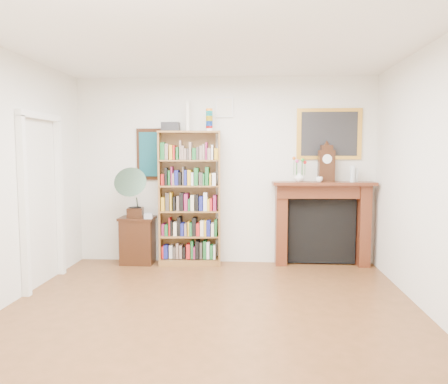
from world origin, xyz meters
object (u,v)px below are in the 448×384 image
object	(u,v)px
mantel_clock	(326,164)
gramophone	(133,190)
side_cabinet	(138,240)
fireplace	(322,216)
bookshelf	(190,191)
teacup	(319,179)
bottle_left	(353,174)
bottle_right	(356,175)
flower_vase	(299,177)
cd_stack	(148,216)

from	to	relation	value
mantel_clock	gramophone	bearing A→B (deg)	179.41
side_cabinet	fireplace	bearing A→B (deg)	2.06
bookshelf	side_cabinet	size ratio (longest dim) A/B	3.23
teacup	bottle_left	world-z (taller)	bottle_left
gramophone	bookshelf	bearing A→B (deg)	2.37
bottle_right	bookshelf	bearing A→B (deg)	-178.53
mantel_clock	flower_vase	xyz separation A→B (m)	(-0.39, -0.04, -0.18)
gramophone	mantel_clock	world-z (taller)	mantel_clock
cd_stack	flower_vase	distance (m)	2.29
bookshelf	flower_vase	distance (m)	1.63
mantel_clock	bottle_left	distance (m)	0.40
cd_stack	bottle_left	world-z (taller)	bottle_left
flower_vase	teacup	size ratio (longest dim) A/B	1.48
bookshelf	mantel_clock	distance (m)	2.05
gramophone	bottle_left	world-z (taller)	bottle_left
flower_vase	bottle_left	distance (m)	0.76
mantel_clock	bottle_right	distance (m)	0.46
side_cabinet	bookshelf	bearing A→B (deg)	1.77
flower_vase	fireplace	bearing A→B (deg)	10.03
gramophone	flower_vase	distance (m)	2.45
bookshelf	bottle_right	world-z (taller)	bookshelf
fireplace	bottle_right	xyz separation A→B (m)	(0.48, -0.01, 0.61)
flower_vase	bottle_left	world-z (taller)	bottle_left
flower_vase	teacup	xyz separation A→B (m)	(0.28, -0.07, -0.03)
cd_stack	bottle_right	size ratio (longest dim) A/B	0.60
flower_vase	teacup	world-z (taller)	flower_vase
flower_vase	bottle_right	bearing A→B (deg)	3.39
bookshelf	bottle_left	size ratio (longest dim) A/B	9.55
mantel_clock	flower_vase	world-z (taller)	mantel_clock
side_cabinet	cd_stack	size ratio (longest dim) A/B	5.91
gramophone	flower_vase	world-z (taller)	gramophone
bookshelf	teacup	xyz separation A→B (m)	(1.90, -0.05, 0.18)
gramophone	fireplace	bearing A→B (deg)	-2.73
bottle_left	teacup	bearing A→B (deg)	-175.35
fireplace	bookshelf	bearing A→B (deg)	179.69
flower_vase	teacup	bearing A→B (deg)	-13.18
cd_stack	mantel_clock	xyz separation A→B (m)	(2.60, 0.21, 0.76)
mantel_clock	bottle_left	bearing A→B (deg)	-14.63
bookshelf	flower_vase	size ratio (longest dim) A/B	15.70
side_cabinet	fireplace	size ratio (longest dim) A/B	0.47
side_cabinet	bottle_right	xyz separation A→B (m)	(3.23, 0.09, 1.00)
bottle_left	flower_vase	bearing A→B (deg)	178.03
bookshelf	gramophone	bearing A→B (deg)	-175.92
fireplace	teacup	distance (m)	0.57
side_cabinet	gramophone	size ratio (longest dim) A/B	0.94
fireplace	gramophone	xyz separation A→B (m)	(-2.79, -0.21, 0.39)
cd_stack	flower_vase	size ratio (longest dim) A/B	0.82
gramophone	mantel_clock	size ratio (longest dim) A/B	1.42
gramophone	mantel_clock	xyz separation A→B (m)	(2.83, 0.19, 0.37)
side_cabinet	teacup	size ratio (longest dim) A/B	7.20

